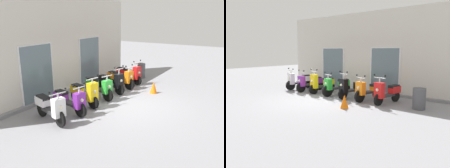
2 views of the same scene
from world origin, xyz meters
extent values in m
plane|color=gray|center=(0.00, 0.00, 0.00)|extent=(40.00, 40.00, 0.00)
cube|color=beige|center=(0.00, 3.20, 2.04)|extent=(9.56, 0.30, 4.08)
cube|color=slate|center=(0.00, 2.95, 0.06)|extent=(9.56, 0.20, 0.12)
cube|color=silver|center=(-1.66, 3.03, 1.15)|extent=(1.59, 0.04, 2.30)
cube|color=slate|center=(-1.66, 3.01, 1.15)|extent=(1.47, 0.02, 2.22)
cube|color=silver|center=(1.66, 3.03, 1.15)|extent=(1.59, 0.04, 2.30)
cube|color=slate|center=(1.66, 3.01, 1.15)|extent=(1.47, 0.02, 2.22)
cylinder|color=black|center=(-2.83, 0.85, 0.27)|extent=(0.21, 0.54, 0.54)
cylinder|color=black|center=(-2.56, 1.94, 0.27)|extent=(0.21, 0.54, 0.54)
cube|color=#2D2D30|center=(-2.70, 1.39, 0.37)|extent=(0.42, 0.74, 0.09)
cube|color=white|center=(-2.82, 0.89, 0.63)|extent=(0.43, 0.33, 0.59)
sphere|color=#F2EFCC|center=(-2.85, 0.76, 0.67)|extent=(0.12, 0.12, 0.12)
cube|color=white|center=(-2.58, 1.84, 0.59)|extent=(0.42, 0.58, 0.28)
cube|color=black|center=(-2.59, 1.80, 0.73)|extent=(0.37, 0.53, 0.11)
cylinder|color=silver|center=(-2.82, 0.89, 1.00)|extent=(0.06, 0.06, 0.19)
cylinder|color=silver|center=(-2.82, 0.89, 1.07)|extent=(0.55, 0.17, 0.04)
sphere|color=black|center=(-2.55, 0.82, 1.17)|extent=(0.07, 0.07, 0.07)
sphere|color=black|center=(-3.09, 0.95, 1.17)|extent=(0.07, 0.07, 0.07)
cylinder|color=black|center=(-1.91, 0.78, 0.26)|extent=(0.17, 0.53, 0.52)
cylinder|color=black|center=(-1.72, 1.91, 0.26)|extent=(0.17, 0.53, 0.52)
cube|color=#2D2D30|center=(-1.82, 1.35, 0.36)|extent=(0.37, 0.74, 0.09)
cube|color=purple|center=(-1.90, 0.82, 0.59)|extent=(0.41, 0.30, 0.53)
sphere|color=#F2EFCC|center=(-1.93, 0.69, 0.63)|extent=(0.12, 0.12, 0.12)
cube|color=purple|center=(-1.74, 1.81, 0.53)|extent=(0.38, 0.56, 0.28)
cube|color=black|center=(-1.74, 1.78, 0.67)|extent=(0.34, 0.52, 0.11)
cylinder|color=silver|center=(-1.90, 0.82, 0.94)|extent=(0.06, 0.06, 0.22)
cylinder|color=silver|center=(-1.90, 0.82, 1.03)|extent=(0.48, 0.12, 0.04)
sphere|color=black|center=(-1.67, 0.78, 1.13)|extent=(0.07, 0.07, 0.07)
sphere|color=black|center=(-2.14, 0.86, 1.13)|extent=(0.07, 0.07, 0.07)
cylinder|color=black|center=(-1.06, 0.86, 0.24)|extent=(0.21, 0.50, 0.49)
cylinder|color=black|center=(-0.84, 1.88, 0.24)|extent=(0.21, 0.50, 0.49)
cube|color=#2D2D30|center=(-0.95, 1.37, 0.34)|extent=(0.39, 0.69, 0.09)
cube|color=yellow|center=(-1.05, 0.90, 0.64)|extent=(0.42, 0.31, 0.68)
sphere|color=#F2EFCC|center=(-1.08, 0.77, 0.68)|extent=(0.12, 0.12, 0.12)
cube|color=yellow|center=(-0.86, 1.78, 0.55)|extent=(0.40, 0.57, 0.28)
cube|color=black|center=(-0.87, 1.74, 0.69)|extent=(0.36, 0.52, 0.11)
cylinder|color=silver|center=(-1.05, 0.90, 1.06)|extent=(0.06, 0.06, 0.19)
cylinder|color=silver|center=(-1.05, 0.90, 1.13)|extent=(0.54, 0.15, 0.04)
sphere|color=black|center=(-0.79, 0.84, 1.23)|extent=(0.07, 0.07, 0.07)
sphere|color=black|center=(-1.32, 0.96, 1.23)|extent=(0.07, 0.07, 0.07)
cylinder|color=black|center=(-0.11, 0.84, 0.27)|extent=(0.23, 0.54, 0.53)
cylinder|color=black|center=(0.15, 1.87, 0.27)|extent=(0.23, 0.54, 0.53)
cube|color=#2D2D30|center=(0.02, 1.36, 0.37)|extent=(0.41, 0.70, 0.09)
cube|color=green|center=(-0.10, 0.88, 0.59)|extent=(0.43, 0.33, 0.53)
sphere|color=#F2EFCC|center=(-0.13, 0.75, 0.63)|extent=(0.12, 0.12, 0.12)
cube|color=green|center=(0.13, 1.78, 0.58)|extent=(0.42, 0.58, 0.28)
cube|color=black|center=(0.12, 1.74, 0.72)|extent=(0.37, 0.53, 0.11)
cylinder|color=silver|center=(-0.10, 0.88, 0.94)|extent=(0.06, 0.06, 0.22)
cylinder|color=silver|center=(-0.10, 0.88, 1.03)|extent=(0.53, 0.17, 0.04)
sphere|color=black|center=(0.16, 0.81, 1.13)|extent=(0.07, 0.07, 0.07)
sphere|color=black|center=(-0.36, 0.95, 1.13)|extent=(0.07, 0.07, 0.07)
cylinder|color=black|center=(0.81, 0.83, 0.25)|extent=(0.20, 0.50, 0.50)
cylinder|color=black|center=(1.07, 1.90, 0.25)|extent=(0.20, 0.50, 0.50)
cube|color=#2D2D30|center=(0.94, 1.36, 0.35)|extent=(0.41, 0.72, 0.09)
cube|color=black|center=(0.82, 0.87, 0.61)|extent=(0.43, 0.32, 0.61)
sphere|color=#F2EFCC|center=(0.79, 0.75, 0.65)|extent=(0.12, 0.12, 0.12)
cube|color=black|center=(1.04, 1.80, 0.51)|extent=(0.41, 0.58, 0.28)
cube|color=black|center=(1.03, 1.76, 0.65)|extent=(0.36, 0.53, 0.11)
cylinder|color=silver|center=(0.82, 0.87, 1.03)|extent=(0.06, 0.06, 0.25)
cylinder|color=silver|center=(0.82, 0.87, 1.13)|extent=(0.50, 0.15, 0.04)
sphere|color=black|center=(1.07, 0.81, 1.23)|extent=(0.07, 0.07, 0.07)
sphere|color=black|center=(0.58, 0.93, 1.23)|extent=(0.07, 0.07, 0.07)
cylinder|color=black|center=(1.72, 0.83, 0.26)|extent=(0.20, 0.54, 0.53)
cylinder|color=black|center=(1.92, 1.92, 0.26)|extent=(0.20, 0.54, 0.53)
cube|color=#2D2D30|center=(1.82, 1.38, 0.36)|extent=(0.38, 0.72, 0.09)
cube|color=orange|center=(1.73, 0.87, 0.59)|extent=(0.42, 0.30, 0.54)
sphere|color=#F2EFCC|center=(1.71, 0.74, 0.63)|extent=(0.12, 0.12, 0.12)
cube|color=orange|center=(1.90, 1.82, 0.51)|extent=(0.39, 0.57, 0.28)
cube|color=black|center=(1.90, 1.78, 0.65)|extent=(0.34, 0.52, 0.11)
cylinder|color=silver|center=(1.73, 0.87, 0.95)|extent=(0.06, 0.06, 0.20)
cylinder|color=silver|center=(1.73, 0.87, 1.03)|extent=(0.46, 0.12, 0.04)
sphere|color=black|center=(1.96, 0.83, 1.13)|extent=(0.07, 0.07, 0.07)
sphere|color=black|center=(1.50, 0.91, 1.13)|extent=(0.07, 0.07, 0.07)
cylinder|color=black|center=(2.60, 0.85, 0.24)|extent=(0.18, 0.48, 0.48)
cylinder|color=black|center=(2.80, 1.93, 0.24)|extent=(0.18, 0.48, 0.48)
cube|color=#2D2D30|center=(2.70, 1.39, 0.34)|extent=(0.38, 0.72, 0.09)
cube|color=red|center=(2.61, 0.89, 0.60)|extent=(0.42, 0.31, 0.61)
sphere|color=#F2EFCC|center=(2.58, 0.76, 0.64)|extent=(0.12, 0.12, 0.12)
cube|color=red|center=(2.78, 1.83, 0.53)|extent=(0.39, 0.57, 0.28)
cube|color=black|center=(2.78, 1.79, 0.67)|extent=(0.34, 0.52, 0.11)
cylinder|color=silver|center=(2.61, 0.89, 1.00)|extent=(0.06, 0.06, 0.23)
cylinder|color=silver|center=(2.61, 0.89, 1.10)|extent=(0.54, 0.14, 0.04)
sphere|color=black|center=(2.87, 0.84, 1.20)|extent=(0.07, 0.07, 0.07)
sphere|color=black|center=(2.34, 0.94, 1.20)|extent=(0.07, 0.07, 0.07)
cone|color=orange|center=(1.82, -0.32, 0.26)|extent=(0.32, 0.32, 0.52)
cylinder|color=#4C4C51|center=(4.02, 1.33, 0.39)|extent=(0.47, 0.47, 0.79)
camera|label=1|loc=(-7.82, -4.12, 3.37)|focal=38.83mm
camera|label=2|loc=(6.94, -6.85, 2.16)|focal=36.29mm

